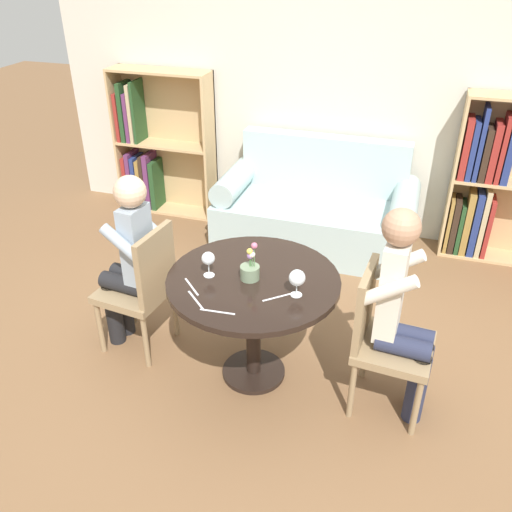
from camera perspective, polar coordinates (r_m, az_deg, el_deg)
name	(u,v)px	position (r m, az deg, el deg)	size (l,w,h in m)	color
ground_plane	(254,373)	(3.56, -0.25, -12.20)	(16.00, 16.00, 0.00)	brown
back_wall	(334,81)	(4.89, 8.17, 17.73)	(5.20, 0.05, 2.70)	beige
round_table	(253,297)	(3.18, -0.28, -4.33)	(1.01, 1.01, 0.73)	black
couch	(316,212)	(4.84, 6.34, 4.61)	(1.71, 0.80, 0.92)	#A8C1C1
bookshelf_left	(154,149)	(5.50, -10.72, 10.99)	(0.96, 0.28, 1.39)	tan
bookshelf_right	(494,183)	(4.91, 23.80, 7.00)	(0.96, 0.28, 1.39)	tan
chair_left	(143,285)	(3.54, -11.81, -3.01)	(0.46, 0.46, 0.90)	#937A56
chair_right	(382,335)	(3.14, 13.16, -8.12)	(0.45, 0.45, 0.90)	#937A56
person_left	(129,261)	(3.51, -13.23, -0.47)	(0.44, 0.37, 1.24)	black
person_right	(403,314)	(3.03, 15.18, -5.87)	(0.43, 0.36, 1.28)	#282D47
wine_glass_left	(208,259)	(3.09, -5.05, -0.34)	(0.08, 0.08, 0.15)	white
wine_glass_right	(297,279)	(2.92, 4.34, -2.39)	(0.09, 0.09, 0.16)	white
flower_vase	(250,269)	(3.07, -0.62, -1.33)	(0.11, 0.11, 0.23)	gray
knife_left_setting	(217,312)	(2.85, -4.08, -5.88)	(0.19, 0.03, 0.00)	silver
fork_left_setting	(278,297)	(2.96, 2.37, -4.32)	(0.15, 0.13, 0.00)	silver
knife_right_setting	(192,287)	(3.06, -6.79, -3.23)	(0.14, 0.14, 0.00)	silver
fork_right_setting	(196,300)	(2.95, -6.38, -4.61)	(0.15, 0.14, 0.00)	silver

